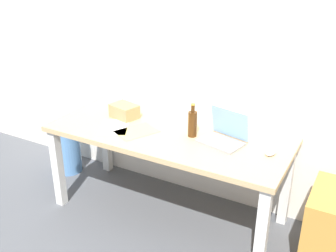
# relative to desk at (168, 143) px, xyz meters

# --- Properties ---
(ground_plane) EXTENTS (8.00, 8.00, 0.00)m
(ground_plane) POSITION_rel_desk_xyz_m (0.00, 0.00, -0.64)
(ground_plane) COLOR #515459
(back_wall) EXTENTS (5.20, 0.08, 2.60)m
(back_wall) POSITION_rel_desk_xyz_m (0.00, 0.45, 0.66)
(back_wall) COLOR silver
(back_wall) RESTS_ON ground
(desk) EXTENTS (1.83, 0.77, 0.73)m
(desk) POSITION_rel_desk_xyz_m (0.00, 0.00, 0.00)
(desk) COLOR tan
(desk) RESTS_ON ground
(laptop_right) EXTENTS (0.35, 0.29, 0.23)m
(laptop_right) POSITION_rel_desk_xyz_m (0.43, 0.05, 0.14)
(laptop_right) COLOR gray
(laptop_right) RESTS_ON desk
(beer_bottle) EXTENTS (0.07, 0.07, 0.25)m
(beer_bottle) POSITION_rel_desk_xyz_m (0.19, 0.03, 0.19)
(beer_bottle) COLOR #47280F
(beer_bottle) RESTS_ON desk
(computer_mouse) EXTENTS (0.08, 0.11, 0.03)m
(computer_mouse) POSITION_rel_desk_xyz_m (0.77, 0.02, 0.11)
(computer_mouse) COLOR silver
(computer_mouse) RESTS_ON desk
(cardboard_box) EXTENTS (0.24, 0.20, 0.11)m
(cardboard_box) POSITION_rel_desk_xyz_m (-0.45, 0.08, 0.15)
(cardboard_box) COLOR tan
(cardboard_box) RESTS_ON desk
(paper_sheet_front_left) EXTENTS (0.32, 0.36, 0.00)m
(paper_sheet_front_left) POSITION_rel_desk_xyz_m (-0.41, -0.12, 0.09)
(paper_sheet_front_left) COLOR white
(paper_sheet_front_left) RESTS_ON desk
(paper_yellow_folder) EXTENTS (0.32, 0.36, 0.00)m
(paper_yellow_folder) POSITION_rel_desk_xyz_m (-0.21, -0.11, 0.09)
(paper_yellow_folder) COLOR #F4E06B
(paper_yellow_folder) RESTS_ON desk
(water_cooler_jug) EXTENTS (0.25, 0.25, 0.49)m
(water_cooler_jug) POSITION_rel_desk_xyz_m (-1.17, 0.13, -0.42)
(water_cooler_jug) COLOR #598CC6
(water_cooler_jug) RESTS_ON ground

